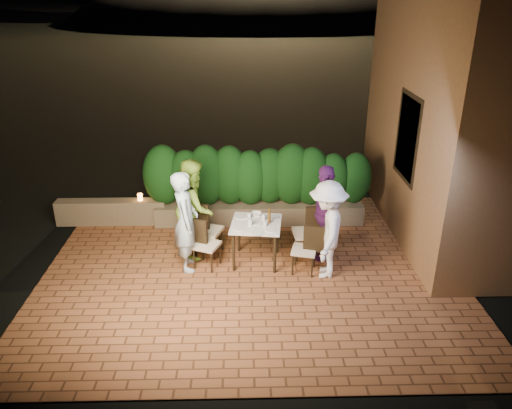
{
  "coord_description": "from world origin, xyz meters",
  "views": [
    {
      "loc": [
        -0.1,
        -6.96,
        4.48
      ],
      "look_at": [
        0.1,
        0.79,
        1.05
      ],
      "focal_mm": 35.0,
      "sensor_mm": 36.0,
      "label": 1
    }
  ],
  "objects_px": {
    "bowl": "(256,214)",
    "diner_green": "(194,207)",
    "beer_bottle": "(269,215)",
    "diner_white": "(327,230)",
    "parapet_lamp": "(140,197)",
    "diner_blue": "(186,221)",
    "chair_left_front": "(207,244)",
    "dining_table": "(256,242)",
    "chair_right_back": "(306,232)",
    "chair_left_back": "(208,229)",
    "diner_purple": "(324,212)",
    "chair_right_front": "(304,249)"
  },
  "relations": [
    {
      "from": "diner_green",
      "to": "parapet_lamp",
      "type": "distance_m",
      "value": 1.76
    },
    {
      "from": "bowl",
      "to": "dining_table",
      "type": "bearing_deg",
      "value": -92.05
    },
    {
      "from": "chair_right_back",
      "to": "diner_green",
      "type": "distance_m",
      "value": 2.02
    },
    {
      "from": "dining_table",
      "to": "beer_bottle",
      "type": "distance_m",
      "value": 0.56
    },
    {
      "from": "beer_bottle",
      "to": "diner_white",
      "type": "relative_size",
      "value": 0.17
    },
    {
      "from": "beer_bottle",
      "to": "diner_blue",
      "type": "distance_m",
      "value": 1.41
    },
    {
      "from": "chair_left_front",
      "to": "diner_white",
      "type": "relative_size",
      "value": 0.52
    },
    {
      "from": "chair_left_back",
      "to": "diner_green",
      "type": "xyz_separation_m",
      "value": [
        -0.24,
        0.06,
        0.41
      ]
    },
    {
      "from": "dining_table",
      "to": "chair_left_back",
      "type": "distance_m",
      "value": 0.91
    },
    {
      "from": "chair_right_front",
      "to": "parapet_lamp",
      "type": "relative_size",
      "value": 6.12
    },
    {
      "from": "parapet_lamp",
      "to": "beer_bottle",
      "type": "bearing_deg",
      "value": -32.51
    },
    {
      "from": "beer_bottle",
      "to": "chair_left_front",
      "type": "distance_m",
      "value": 1.18
    },
    {
      "from": "beer_bottle",
      "to": "chair_left_front",
      "type": "xyz_separation_m",
      "value": [
        -1.07,
        -0.16,
        -0.46
      ]
    },
    {
      "from": "chair_right_front",
      "to": "chair_right_back",
      "type": "height_order",
      "value": "chair_right_back"
    },
    {
      "from": "chair_right_front",
      "to": "diner_white",
      "type": "xyz_separation_m",
      "value": [
        0.35,
        -0.1,
        0.4
      ]
    },
    {
      "from": "bowl",
      "to": "parapet_lamp",
      "type": "distance_m",
      "value": 2.65
    },
    {
      "from": "bowl",
      "to": "diner_purple",
      "type": "bearing_deg",
      "value": -7.12
    },
    {
      "from": "bowl",
      "to": "diner_green",
      "type": "relative_size",
      "value": 0.1
    },
    {
      "from": "bowl",
      "to": "chair_right_back",
      "type": "xyz_separation_m",
      "value": [
        0.87,
        -0.15,
        -0.29
      ]
    },
    {
      "from": "dining_table",
      "to": "chair_right_back",
      "type": "distance_m",
      "value": 0.91
    },
    {
      "from": "dining_table",
      "to": "diner_green",
      "type": "height_order",
      "value": "diner_green"
    },
    {
      "from": "chair_left_front",
      "to": "chair_right_back",
      "type": "relative_size",
      "value": 0.9
    },
    {
      "from": "beer_bottle",
      "to": "bowl",
      "type": "relative_size",
      "value": 1.49
    },
    {
      "from": "diner_green",
      "to": "diner_purple",
      "type": "xyz_separation_m",
      "value": [
        2.28,
        -0.21,
        -0.02
      ]
    },
    {
      "from": "chair_left_back",
      "to": "chair_right_back",
      "type": "distance_m",
      "value": 1.74
    },
    {
      "from": "chair_left_front",
      "to": "chair_right_front",
      "type": "relative_size",
      "value": 1.01
    },
    {
      "from": "diner_white",
      "to": "chair_left_front",
      "type": "bearing_deg",
      "value": -88.01
    },
    {
      "from": "beer_bottle",
      "to": "diner_white",
      "type": "bearing_deg",
      "value": -26.71
    },
    {
      "from": "bowl",
      "to": "chair_left_front",
      "type": "height_order",
      "value": "chair_left_front"
    },
    {
      "from": "chair_right_front",
      "to": "diner_purple",
      "type": "bearing_deg",
      "value": -113.02
    },
    {
      "from": "diner_purple",
      "to": "parapet_lamp",
      "type": "relative_size",
      "value": 12.33
    },
    {
      "from": "chair_right_back",
      "to": "diner_purple",
      "type": "height_order",
      "value": "diner_purple"
    },
    {
      "from": "beer_bottle",
      "to": "diner_white",
      "type": "distance_m",
      "value": 1.03
    },
    {
      "from": "diner_purple",
      "to": "dining_table",
      "type": "bearing_deg",
      "value": -84.91
    },
    {
      "from": "chair_right_front",
      "to": "chair_left_back",
      "type": "bearing_deg",
      "value": -7.77
    },
    {
      "from": "chair_right_front",
      "to": "chair_right_back",
      "type": "relative_size",
      "value": 0.89
    },
    {
      "from": "bowl",
      "to": "diner_white",
      "type": "xyz_separation_m",
      "value": [
        1.13,
        -0.77,
        0.06
      ]
    },
    {
      "from": "dining_table",
      "to": "diner_white",
      "type": "distance_m",
      "value": 1.31
    },
    {
      "from": "chair_left_front",
      "to": "chair_right_front",
      "type": "height_order",
      "value": "chair_left_front"
    },
    {
      "from": "bowl",
      "to": "diner_blue",
      "type": "xyz_separation_m",
      "value": [
        -1.19,
        -0.48,
        0.1
      ]
    },
    {
      "from": "diner_blue",
      "to": "chair_right_front",
      "type": "bearing_deg",
      "value": -103.03
    },
    {
      "from": "diner_blue",
      "to": "diner_green",
      "type": "relative_size",
      "value": 0.99
    },
    {
      "from": "dining_table",
      "to": "diner_green",
      "type": "bearing_deg",
      "value": 160.92
    },
    {
      "from": "diner_blue",
      "to": "diner_white",
      "type": "xyz_separation_m",
      "value": [
        2.32,
        -0.29,
        -0.04
      ]
    },
    {
      "from": "diner_purple",
      "to": "parapet_lamp",
      "type": "xyz_separation_m",
      "value": [
        -3.48,
        1.44,
        -0.29
      ]
    },
    {
      "from": "dining_table",
      "to": "diner_blue",
      "type": "height_order",
      "value": "diner_blue"
    },
    {
      "from": "dining_table",
      "to": "beer_bottle",
      "type": "height_order",
      "value": "beer_bottle"
    },
    {
      "from": "beer_bottle",
      "to": "chair_right_front",
      "type": "distance_m",
      "value": 0.82
    },
    {
      "from": "diner_blue",
      "to": "diner_green",
      "type": "height_order",
      "value": "diner_green"
    },
    {
      "from": "chair_right_back",
      "to": "beer_bottle",
      "type": "bearing_deg",
      "value": 8.73
    }
  ]
}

